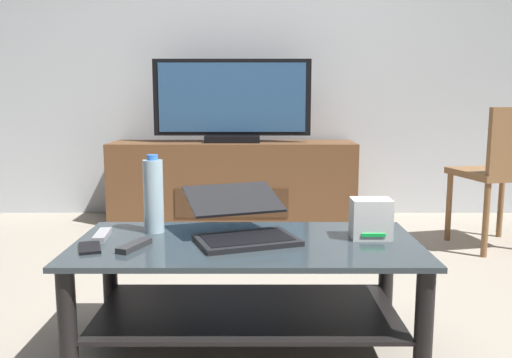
# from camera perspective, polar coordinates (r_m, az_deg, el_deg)

# --- Properties ---
(ground_plane) EXTENTS (7.68, 7.68, 0.00)m
(ground_plane) POSITION_cam_1_polar(r_m,az_deg,el_deg) (2.25, 0.82, -15.61)
(ground_plane) COLOR #9E9384
(back_wall) EXTENTS (6.40, 0.12, 2.80)m
(back_wall) POSITION_cam_1_polar(r_m,az_deg,el_deg) (4.29, 0.29, 15.14)
(back_wall) COLOR silver
(back_wall) RESTS_ON ground
(coffee_table) EXTENTS (1.24, 0.60, 0.41)m
(coffee_table) POSITION_cam_1_polar(r_m,az_deg,el_deg) (1.99, -1.22, -10.19)
(coffee_table) COLOR #2D383D
(coffee_table) RESTS_ON ground
(media_cabinet) EXTENTS (1.79, 0.43, 0.59)m
(media_cabinet) POSITION_cam_1_polar(r_m,az_deg,el_deg) (4.00, -2.73, -0.29)
(media_cabinet) COLOR brown
(media_cabinet) RESTS_ON ground
(television) EXTENTS (1.13, 0.20, 0.60)m
(television) POSITION_cam_1_polar(r_m,az_deg,el_deg) (3.93, -2.80, 8.06)
(television) COLOR black
(television) RESTS_ON media_cabinet
(dining_chair) EXTENTS (0.52, 0.52, 0.86)m
(dining_chair) POSITION_cam_1_polar(r_m,az_deg,el_deg) (3.54, 24.58, 1.08)
(dining_chair) COLOR brown
(dining_chair) RESTS_ON ground
(laptop) EXTENTS (0.46, 0.48, 0.17)m
(laptop) POSITION_cam_1_polar(r_m,az_deg,el_deg) (1.99, -1.86, -4.63)
(laptop) COLOR black
(laptop) RESTS_ON coffee_table
(router_box) EXTENTS (0.14, 0.11, 0.15)m
(router_box) POSITION_cam_1_polar(r_m,az_deg,el_deg) (2.03, 11.78, -4.11)
(router_box) COLOR white
(router_box) RESTS_ON coffee_table
(water_bottle_near) EXTENTS (0.08, 0.08, 0.30)m
(water_bottle_near) POSITION_cam_1_polar(r_m,az_deg,el_deg) (2.09, -11.05, -1.73)
(water_bottle_near) COLOR silver
(water_bottle_near) RESTS_ON coffee_table
(cell_phone) EXTENTS (0.11, 0.16, 0.01)m
(cell_phone) POSITION_cam_1_polar(r_m,az_deg,el_deg) (1.95, -17.44, -6.96)
(cell_phone) COLOR black
(cell_phone) RESTS_ON coffee_table
(tv_remote) EXTENTS (0.06, 0.16, 0.02)m
(tv_remote) POSITION_cam_1_polar(r_m,az_deg,el_deg) (2.08, -16.22, -5.73)
(tv_remote) COLOR #99999E
(tv_remote) RESTS_ON coffee_table
(soundbar_remote) EXTENTS (0.10, 0.17, 0.02)m
(soundbar_remote) POSITION_cam_1_polar(r_m,az_deg,el_deg) (1.91, -13.00, -6.90)
(soundbar_remote) COLOR #2D2D30
(soundbar_remote) RESTS_ON coffee_table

